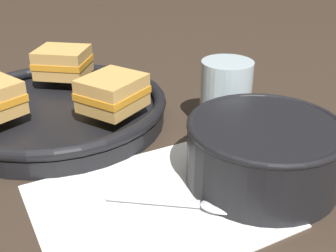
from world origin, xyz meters
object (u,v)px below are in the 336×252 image
at_px(soup_bowl, 263,149).
at_px(sandwich_near_left, 63,62).
at_px(spoon, 203,204).
at_px(drinking_glass, 226,95).
at_px(skillet, 59,110).
at_px(sandwich_far_left, 113,93).

distance_m(soup_bowl, sandwich_near_left, 0.38).
bearing_deg(sandwich_near_left, spoon, -78.42).
xyz_separation_m(spoon, drinking_glass, (0.12, 0.17, 0.04)).
bearing_deg(skillet, drinking_glass, -26.28).
bearing_deg(drinking_glass, spoon, -125.80).
distance_m(spoon, sandwich_far_left, 0.22).
distance_m(soup_bowl, drinking_glass, 0.15).
relative_size(soup_bowl, spoon, 1.29).
height_order(skillet, drinking_glass, drinking_glass).
relative_size(skillet, sandwich_far_left, 2.96).
xyz_separation_m(skillet, sandwich_near_left, (0.03, 0.09, 0.04)).
xyz_separation_m(soup_bowl, spoon, (-0.09, -0.02, -0.04)).
bearing_deg(sandwich_far_left, spoon, -79.82).
distance_m(soup_bowl, spoon, 0.10).
relative_size(spoon, skillet, 0.43).
xyz_separation_m(spoon, skillet, (-0.10, 0.28, 0.01)).
relative_size(spoon, drinking_glass, 1.36).
height_order(soup_bowl, skillet, soup_bowl).
relative_size(sandwich_near_left, sandwich_far_left, 0.99).
bearing_deg(sandwich_near_left, drinking_glass, -46.05).
bearing_deg(soup_bowl, drinking_glass, 77.62).
relative_size(spoon, sandwich_near_left, 1.27).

